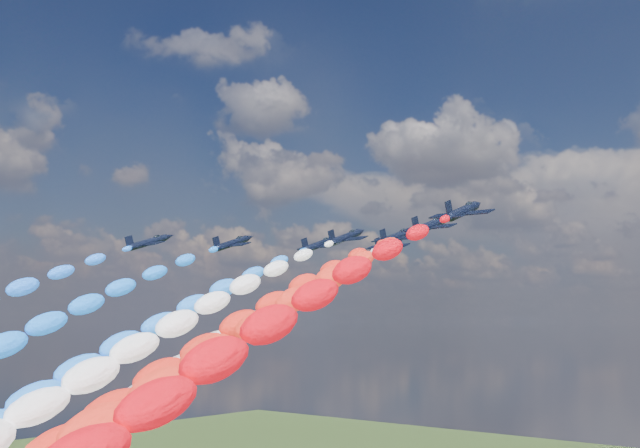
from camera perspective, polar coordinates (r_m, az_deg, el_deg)
The scene contains 14 objects.
jet_0 at distance 147.09m, azimuth -12.54°, elevation -1.33°, with size 8.55×11.47×2.53m, color black, non-canonical shape.
jet_1 at distance 146.08m, azimuth -6.49°, elevation -1.42°, with size 8.55×11.47×2.53m, color black, non-canonical shape.
jet_2 at distance 147.56m, azimuth -0.06°, elevation -1.53°, with size 8.55×11.47×2.53m, color black, non-canonical shape.
trail_2 at distance 114.67m, azimuth -15.73°, elevation -10.43°, with size 5.48×91.32×45.67m, color blue, non-canonical shape.
jet_3 at distance 134.88m, azimuth 1.91°, elevation -0.98°, with size 8.55×11.47×2.53m, color black, non-canonical shape.
trail_3 at distance 101.10m, azimuth -15.13°, elevation -10.91°, with size 5.48×91.32×45.67m, color white, non-canonical shape.
jet_4 at distance 147.84m, azimuth 5.10°, elevation -1.51°, with size 8.55×11.47×2.53m, color black, non-canonical shape.
trail_4 at distance 111.56m, azimuth -9.06°, elevation -10.70°, with size 5.48×91.32×45.67m, color white, non-canonical shape.
jet_5 at distance 134.22m, azimuth 5.67°, elevation -0.92°, with size 8.55×11.47×2.53m, color black, non-canonical shape.
trail_5 at distance 97.99m, azimuth -10.28°, elevation -11.17°, with size 5.48×91.32×45.67m, color red, non-canonical shape.
jet_6 at distance 119.24m, azimuth 8.13°, elevation -0.09°, with size 8.55×11.47×2.53m, color black, non-canonical shape.
trail_6 at distance 82.02m, azimuth -9.73°, elevation -11.98°, with size 5.48×91.32×45.67m, color red, non-canonical shape.
jet_7 at distance 104.78m, azimuth 10.48°, elevation 0.93°, with size 8.55×11.47×2.53m, color black, non-canonical shape.
trail_7 at distance 66.79m, azimuth -10.05°, elevation -13.08°, with size 5.48×91.32×45.67m, color red, non-canonical shape.
Camera 1 is at (84.06, -96.96, 76.40)m, focal length 43.45 mm.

